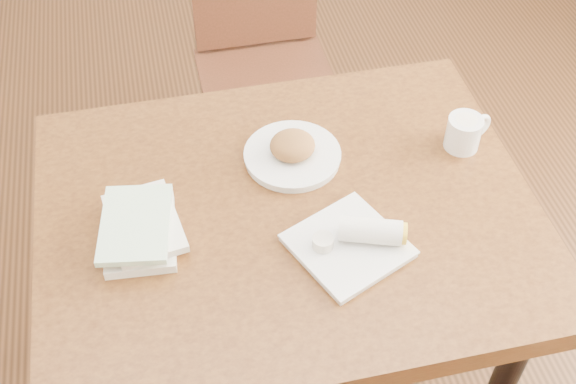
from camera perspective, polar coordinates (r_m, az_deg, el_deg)
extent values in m
cube|color=#472814|center=(2.19, 0.00, -14.49)|extent=(4.00, 5.00, 0.01)
cube|color=brown|center=(1.59, 0.00, -1.96)|extent=(1.08, 0.86, 0.06)
cylinder|color=black|center=(2.09, -13.95, -3.98)|extent=(0.06, 0.06, 0.69)
cylinder|color=black|center=(2.18, 9.47, -0.12)|extent=(0.06, 0.06, 0.69)
cylinder|color=#4B2215|center=(2.66, 1.56, 7.31)|extent=(0.04, 0.04, 0.45)
cylinder|color=#4B2215|center=(2.61, -6.19, 6.17)|extent=(0.04, 0.04, 0.45)
cylinder|color=#4B2215|center=(2.40, 3.58, 1.92)|extent=(0.04, 0.04, 0.45)
cylinder|color=#4B2215|center=(2.35, -4.92, 0.56)|extent=(0.04, 0.04, 0.45)
cube|color=#4B2215|center=(2.33, -1.61, 8.56)|extent=(0.42, 0.42, 0.04)
cylinder|color=white|center=(1.67, 0.35, 2.80)|extent=(0.22, 0.22, 0.01)
cylinder|color=white|center=(1.66, 0.35, 3.05)|extent=(0.23, 0.23, 0.01)
ellipsoid|color=#B27538|center=(1.65, 0.36, 3.70)|extent=(0.12, 0.12, 0.06)
cylinder|color=white|center=(1.73, 13.69, 4.56)|extent=(0.08, 0.08, 0.08)
torus|color=white|center=(1.75, 14.87, 5.05)|extent=(0.07, 0.03, 0.07)
cylinder|color=tan|center=(1.70, 13.91, 5.48)|extent=(0.07, 0.07, 0.01)
cylinder|color=#F2E5CC|center=(1.70, 13.93, 5.55)|extent=(0.05, 0.05, 0.00)
cube|color=white|center=(1.50, 4.75, -4.33)|extent=(0.27, 0.27, 0.01)
cube|color=white|center=(1.49, 4.77, -4.12)|extent=(0.27, 0.27, 0.01)
cylinder|color=white|center=(1.48, 6.53, -3.06)|extent=(0.14, 0.09, 0.05)
cylinder|color=yellow|center=(1.48, 8.99, -3.26)|extent=(0.03, 0.05, 0.05)
cylinder|color=silver|center=(1.47, 2.77, -3.97)|extent=(0.04, 0.04, 0.03)
cylinder|color=red|center=(1.46, 2.78, -3.74)|extent=(0.04, 0.04, 0.01)
cube|color=white|center=(1.54, -11.57, -3.23)|extent=(0.16, 0.22, 0.02)
cube|color=silver|center=(1.53, -11.30, -2.42)|extent=(0.17, 0.22, 0.02)
cube|color=#82C383|center=(1.51, -11.97, -2.48)|extent=(0.17, 0.23, 0.01)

